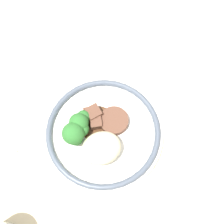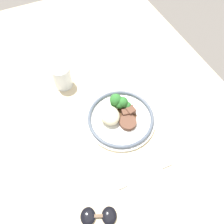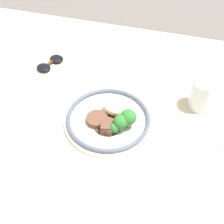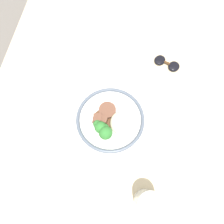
{
  "view_description": "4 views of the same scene",
  "coord_description": "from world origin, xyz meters",
  "views": [
    {
      "loc": [
        -0.0,
        0.17,
        0.65
      ],
      "look_at": [
        -0.08,
        -0.04,
        0.08
      ],
      "focal_mm": 50.0,
      "sensor_mm": 36.0,
      "label": 1
    },
    {
      "loc": [
        -0.39,
        0.17,
        0.71
      ],
      "look_at": [
        -0.02,
        0.0,
        0.06
      ],
      "focal_mm": 35.0,
      "sensor_mm": 36.0,
      "label": 2
    },
    {
      "loc": [
        0.11,
        -0.56,
        0.69
      ],
      "look_at": [
        -0.04,
        -0.01,
        0.07
      ],
      "focal_mm": 50.0,
      "sensor_mm": 36.0,
      "label": 3
    },
    {
      "loc": [
        0.14,
        0.01,
        0.61
      ],
      "look_at": [
        -0.07,
        -0.01,
        0.07
      ],
      "focal_mm": 28.0,
      "sensor_mm": 36.0,
      "label": 4
    }
  ],
  "objects": [
    {
      "name": "ground_plane",
      "position": [
        0.0,
        0.0,
        0.0
      ],
      "size": [
        8.0,
        8.0,
        0.0
      ],
      "primitive_type": "plane",
      "color": "#5B5651"
    },
    {
      "name": "dining_table",
      "position": [
        0.0,
        0.0,
        0.02
      ],
      "size": [
        1.57,
        0.94,
        0.03
      ],
      "color": "beige",
      "rests_on": "ground"
    },
    {
      "name": "napkin",
      "position": [
        -0.25,
        0.0,
        0.04
      ],
      "size": [
        0.16,
        0.14,
        0.0
      ],
      "color": "silver",
      "rests_on": "dining_table"
    },
    {
      "name": "plate",
      "position": [
        -0.04,
        -0.02,
        0.05
      ],
      "size": [
        0.24,
        0.24,
        0.07
      ],
      "color": "white",
      "rests_on": "dining_table"
    },
    {
      "name": "juice_glass",
      "position": [
        0.19,
        0.12,
        0.08
      ],
      "size": [
        0.07,
        0.07,
        0.09
      ],
      "color": "yellow",
      "rests_on": "dining_table"
    },
    {
      "name": "fork",
      "position": [
        -0.26,
        0.02,
        0.04
      ],
      "size": [
        0.02,
        0.19,
        0.0
      ],
      "rotation": [
        0.0,
        0.0,
        1.54
      ],
      "color": "#ADADB2",
      "rests_on": "napkin"
    },
    {
      "name": "knife",
      "position": [
        -0.03,
        0.18,
        0.04
      ],
      "size": [
        0.22,
        0.05,
        0.0
      ],
      "rotation": [
        0.0,
        0.0,
        0.18
      ],
      "color": "#ADADB2",
      "rests_on": "dining_table"
    },
    {
      "name": "spoon",
      "position": [
        0.24,
        -0.02,
        0.04
      ],
      "size": [
        0.17,
        0.04,
        0.01
      ],
      "rotation": [
        0.0,
        0.0,
        0.16
      ],
      "color": "#ADADB2",
      "rests_on": "dining_table"
    },
    {
      "name": "sunglasses",
      "position": [
        -0.3,
        0.18,
        0.04
      ],
      "size": [
        0.08,
        0.11,
        0.01
      ],
      "rotation": [
        0.0,
        0.0,
        -0.4
      ],
      "color": "black",
      "rests_on": "dining_table"
    }
  ]
}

